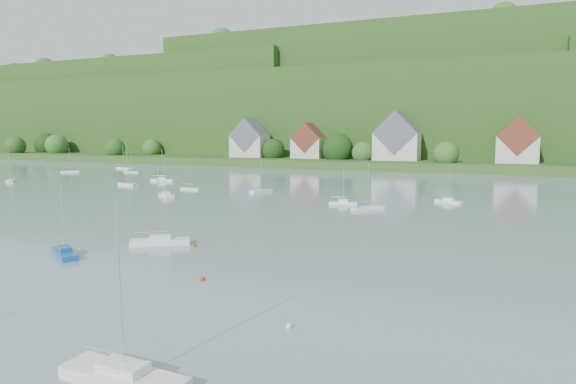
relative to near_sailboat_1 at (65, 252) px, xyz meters
The scene contains 13 objects.
far_shore_strip 156.60m from the near_sailboat_1, 88.48° to the left, with size 600.00×60.00×3.00m, color #2A511E.
forested_ridge 226.27m from the near_sailboat_1, 88.85° to the left, with size 620.00×181.22×69.89m.
village_building_0 152.56m from the near_sailboat_1, 109.51° to the left, with size 14.00×10.40×16.00m.
village_building_1 148.06m from the near_sailboat_1, 100.07° to the left, with size 12.00×9.36×14.00m.
village_building_2 145.17m from the near_sailboat_1, 86.38° to the left, with size 16.00×11.44×18.00m.
village_building_3 151.04m from the near_sailboat_1, 70.98° to the left, with size 13.00×10.40×15.50m.
near_sailboat_1 is the anchor object (origin of this frame).
near_sailboat_3 10.38m from the near_sailboat_1, 53.61° to the left, with size 6.80×5.35×9.26m.
near_sailboat_4 31.13m from the near_sailboat_1, 37.86° to the right, with size 7.39×2.34×9.88m.
mooring_buoy_1 30.99m from the near_sailboat_1, 16.48° to the right, with size 0.46×0.46×0.46m, color silver.
mooring_buoy_2 18.47m from the near_sailboat_1, ahead, with size 0.48×0.48×0.48m, color #CB3C00.
mooring_buoy_3 13.86m from the near_sailboat_1, 41.41° to the left, with size 0.42×0.42×0.42m, color #CB3C00.
far_sailboat_cluster 70.89m from the near_sailboat_1, 81.73° to the left, with size 199.59×63.63×8.71m.
Camera 1 is at (37.86, 5.04, 13.23)m, focal length 30.73 mm.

